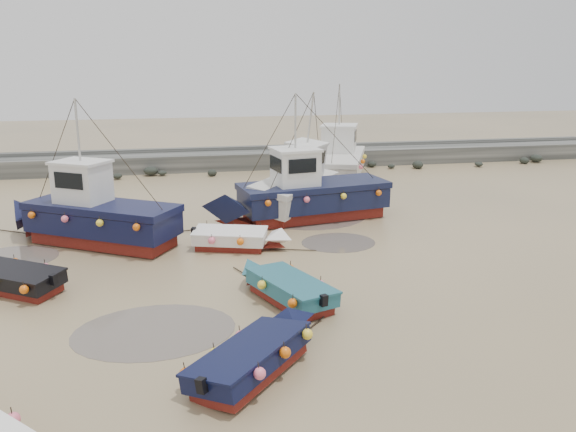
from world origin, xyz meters
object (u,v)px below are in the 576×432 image
cabin_boat_1 (297,185)px  cabin_boat_2 (302,194)px  dinghy_4 (4,275)px  dinghy_5 (239,236)px  cabin_boat_3 (339,161)px  person (116,232)px  cabin_boat_0 (90,214)px  dinghy_1 (261,351)px  dinghy_2 (284,284)px

cabin_boat_1 → cabin_boat_2: (-0.17, -1.92, -0.04)m
dinghy_4 → dinghy_5: (8.51, 2.79, 0.01)m
cabin_boat_3 → person: size_ratio=6.35×
dinghy_5 → dinghy_4: bearing=-54.7°
dinghy_4 → cabin_boat_0: cabin_boat_0 is taller
cabin_boat_0 → cabin_boat_2: (9.83, 1.93, -0.03)m
cabin_boat_0 → cabin_boat_3: 17.82m
dinghy_1 → dinghy_4: (-8.05, 6.98, -0.00)m
dinghy_5 → cabin_boat_0: 6.57m
cabin_boat_1 → cabin_boat_3: same height
dinghy_4 → dinghy_5: bearing=-39.3°
dinghy_4 → cabin_boat_3: (16.50, 15.48, 0.78)m
cabin_boat_0 → cabin_boat_1: size_ratio=1.09×
cabin_boat_3 → person: bearing=-123.8°
dinghy_4 → cabin_boat_1: (12.28, 8.59, 0.81)m
dinghy_1 → dinghy_2: same height
cabin_boat_2 → cabin_boat_1: bearing=-14.7°
dinghy_5 → cabin_boat_2: 5.34m
cabin_boat_0 → person: 2.19m
dinghy_4 → person: (3.11, 6.26, -0.55)m
cabin_boat_2 → dinghy_4: bearing=109.1°
dinghy_4 → cabin_boat_3: cabin_boat_3 is taller
cabin_boat_1 → person: 9.56m
dinghy_4 → cabin_boat_2: size_ratio=0.51×
dinghy_1 → dinghy_4: 10.65m
cabin_boat_0 → dinghy_1: bearing=-123.1°
cabin_boat_1 → person: bearing=-128.5°
dinghy_1 → dinghy_5: bearing=129.5°
cabin_boat_0 → dinghy_5: bearing=-76.6°
dinghy_2 → person: size_ratio=3.30×
dinghy_5 → cabin_boat_0: (-6.23, 1.94, 0.79)m
dinghy_5 → dinghy_2: bearing=27.0°
dinghy_4 → cabin_boat_2: (12.11, 6.67, 0.78)m
dinghy_1 → cabin_boat_1: size_ratio=0.59×
cabin_boat_1 → dinghy_4: bearing=-107.8°
dinghy_5 → person: dinghy_5 is taller
cabin_boat_3 → person: (-13.39, -9.22, -1.32)m
cabin_boat_1 → cabin_boat_2: size_ratio=0.78×
dinghy_1 → dinghy_2: size_ratio=0.90×
dinghy_1 → dinghy_5: (0.47, 9.77, 0.01)m
dinghy_5 → person: (-5.41, 3.46, -0.56)m
dinghy_1 → cabin_boat_3: (8.45, 22.45, 0.77)m
dinghy_2 → cabin_boat_2: size_ratio=0.51×
cabin_boat_2 → cabin_boat_3: bearing=-36.2°
dinghy_5 → person: size_ratio=3.18×
cabin_boat_0 → person: (0.82, 1.52, -1.35)m
dinghy_4 → person: 7.01m
person → dinghy_4: bearing=65.2°
dinghy_2 → dinghy_5: 5.57m
cabin_boat_2 → cabin_boat_3: 9.84m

